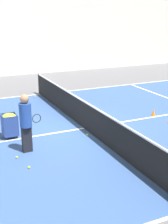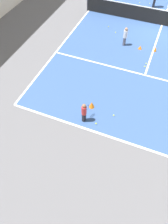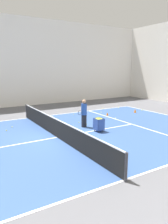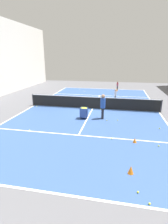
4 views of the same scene
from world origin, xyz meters
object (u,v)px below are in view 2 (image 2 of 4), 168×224
object	(u,v)px
training_cone_0	(92,105)
child_midcourt	(125,35)
player_near_baseline	(84,111)
tennis_net	(164,18)

from	to	relation	value
training_cone_0	child_midcourt	bearing A→B (deg)	89.21
player_near_baseline	tennis_net	bearing A→B (deg)	4.49
tennis_net	player_near_baseline	distance (m)	9.88
tennis_net	training_cone_0	xyz separation A→B (m)	(-1.93, -8.80, -0.37)
child_midcourt	tennis_net	bearing A→B (deg)	-17.31
player_near_baseline	training_cone_0	distance (m)	1.00
tennis_net	child_midcourt	bearing A→B (deg)	-119.66
tennis_net	child_midcourt	world-z (taller)	child_midcourt
tennis_net	training_cone_0	bearing A→B (deg)	-102.36
player_near_baseline	training_cone_0	xyz separation A→B (m)	(0.04, 0.88, -0.48)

